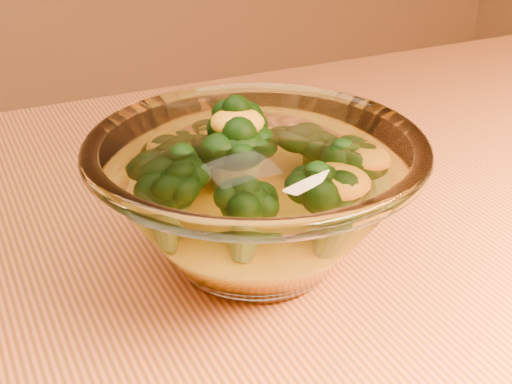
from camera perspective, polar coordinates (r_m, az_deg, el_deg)
glass_bowl at (r=0.47m, az=0.00°, el=-0.52°), size 0.22×0.22×0.10m
cheese_sauce at (r=0.48m, az=0.00°, el=-2.70°), size 0.13×0.13×0.04m
broccoli_heap at (r=0.47m, az=-0.68°, el=1.45°), size 0.15×0.14×0.08m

